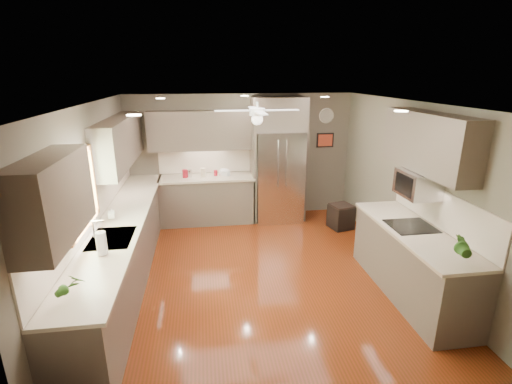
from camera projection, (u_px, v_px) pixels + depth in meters
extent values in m
plane|color=#4F210A|center=(260.00, 273.00, 5.58)|extent=(5.00, 5.00, 0.00)
plane|color=white|center=(261.00, 103.00, 4.82)|extent=(5.00, 5.00, 0.00)
plane|color=#61594A|center=(241.00, 157.00, 7.56)|extent=(4.50, 0.00, 4.50)
plane|color=#61594A|center=(310.00, 295.00, 2.84)|extent=(4.50, 0.00, 4.50)
plane|color=#61594A|center=(92.00, 202.00, 4.89)|extent=(0.00, 5.00, 5.00)
plane|color=#61594A|center=(410.00, 188.00, 5.51)|extent=(0.00, 5.00, 5.00)
cylinder|color=maroon|center=(185.00, 174.00, 7.17)|extent=(0.11, 0.11, 0.16)
cylinder|color=silver|center=(189.00, 174.00, 7.21)|extent=(0.11, 0.11, 0.16)
cylinder|color=beige|center=(203.00, 172.00, 7.23)|extent=(0.10, 0.10, 0.16)
cylinder|color=maroon|center=(216.00, 173.00, 7.30)|extent=(0.07, 0.07, 0.11)
imported|color=white|center=(112.00, 214.00, 5.10)|extent=(0.09, 0.09, 0.18)
imported|color=#295618|center=(72.00, 285.00, 3.25)|extent=(0.19, 0.17, 0.31)
imported|color=#295618|center=(463.00, 247.00, 3.93)|extent=(0.23, 0.20, 0.35)
imported|color=beige|center=(225.00, 174.00, 7.33)|extent=(0.31, 0.31, 0.06)
cube|color=#4A4235|center=(124.00, 250.00, 5.32)|extent=(0.60, 4.70, 0.90)
cube|color=beige|center=(122.00, 220.00, 5.18)|extent=(0.65, 4.70, 0.04)
cube|color=beige|center=(96.00, 202.00, 5.05)|extent=(0.02, 4.70, 0.50)
cube|color=#4A4235|center=(207.00, 200.00, 7.42)|extent=(1.85, 0.60, 0.90)
cube|color=beige|center=(207.00, 178.00, 7.26)|extent=(1.85, 0.65, 0.04)
cube|color=beige|center=(206.00, 160.00, 7.46)|extent=(1.85, 0.02, 0.50)
cube|color=#4A4235|center=(53.00, 199.00, 3.23)|extent=(0.33, 1.20, 0.75)
cube|color=#4A4235|center=(120.00, 141.00, 5.96)|extent=(0.33, 2.40, 0.75)
cube|color=#4A4235|center=(204.00, 130.00, 7.13)|extent=(2.15, 0.33, 0.75)
cube|color=#4A4235|center=(428.00, 142.00, 4.73)|extent=(0.33, 1.70, 0.75)
cube|color=#BFF2B2|center=(78.00, 192.00, 4.33)|extent=(0.01, 1.00, 0.80)
cube|color=#995129|center=(75.00, 156.00, 4.20)|extent=(0.05, 1.12, 0.06)
cube|color=#995129|center=(86.00, 226.00, 4.47)|extent=(0.05, 1.12, 0.06)
cube|color=#995129|center=(65.00, 207.00, 3.83)|extent=(0.05, 0.06, 0.80)
cube|color=#995129|center=(93.00, 179.00, 4.83)|extent=(0.05, 0.06, 0.80)
cube|color=silver|center=(112.00, 239.00, 4.56)|extent=(0.50, 0.70, 0.03)
cube|color=#262626|center=(112.00, 242.00, 4.57)|extent=(0.44, 0.62, 0.05)
cylinder|color=silver|center=(93.00, 231.00, 4.50)|extent=(0.02, 0.02, 0.24)
cylinder|color=silver|center=(97.00, 221.00, 4.47)|extent=(0.16, 0.02, 0.02)
cube|color=silver|center=(278.00, 176.00, 7.42)|extent=(0.92, 0.72, 1.82)
cube|color=black|center=(281.00, 193.00, 7.17)|extent=(0.88, 0.02, 0.02)
cube|color=black|center=(282.00, 163.00, 6.99)|extent=(0.01, 0.02, 1.00)
cylinder|color=silver|center=(278.00, 164.00, 6.94)|extent=(0.02, 0.02, 0.90)
cylinder|color=silver|center=(287.00, 164.00, 6.96)|extent=(0.02, 0.02, 0.90)
cube|color=#4A4235|center=(279.00, 114.00, 7.10)|extent=(1.04, 0.60, 0.63)
cube|color=#4A4235|center=(253.00, 176.00, 7.40)|extent=(0.06, 0.60, 1.82)
cube|color=#4A4235|center=(302.00, 174.00, 7.54)|extent=(0.06, 0.60, 1.82)
cube|color=#4A4235|center=(411.00, 263.00, 4.95)|extent=(0.65, 2.20, 0.90)
cube|color=beige|center=(415.00, 231.00, 4.81)|extent=(0.70, 2.20, 0.04)
cube|color=beige|center=(441.00, 209.00, 4.77)|extent=(0.02, 2.20, 0.50)
cube|color=black|center=(411.00, 226.00, 4.89)|extent=(0.56, 0.52, 0.01)
cube|color=silver|center=(418.00, 184.00, 4.89)|extent=(0.42, 0.55, 0.34)
cube|color=black|center=(404.00, 185.00, 4.86)|extent=(0.02, 0.40, 0.26)
cylinder|color=white|center=(257.00, 105.00, 5.11)|extent=(0.03, 0.03, 0.08)
cylinder|color=white|center=(257.00, 112.00, 5.14)|extent=(0.22, 0.22, 0.10)
sphere|color=white|center=(257.00, 119.00, 5.17)|extent=(0.16, 0.16, 0.16)
cube|color=white|center=(282.00, 110.00, 5.18)|extent=(0.48, 0.11, 0.01)
cube|color=white|center=(254.00, 108.00, 5.47)|extent=(0.11, 0.48, 0.01)
cube|color=white|center=(232.00, 111.00, 5.09)|extent=(0.48, 0.11, 0.01)
cube|color=white|center=(261.00, 113.00, 4.81)|extent=(0.11, 0.48, 0.01)
cylinder|color=white|center=(160.00, 98.00, 5.85)|extent=(0.14, 0.14, 0.01)
cylinder|color=white|center=(325.00, 97.00, 6.22)|extent=(0.14, 0.14, 0.01)
cylinder|color=white|center=(134.00, 115.00, 3.50)|extent=(0.14, 0.14, 0.01)
cylinder|color=white|center=(401.00, 111.00, 3.87)|extent=(0.14, 0.14, 0.01)
cylinder|color=white|center=(245.00, 96.00, 6.52)|extent=(0.14, 0.14, 0.01)
cylinder|color=white|center=(326.00, 116.00, 7.54)|extent=(0.30, 0.03, 0.30)
cylinder|color=silver|center=(327.00, 116.00, 7.52)|extent=(0.29, 0.00, 0.29)
cube|color=black|center=(325.00, 140.00, 7.68)|extent=(0.36, 0.03, 0.30)
cube|color=#B53D24|center=(325.00, 140.00, 7.67)|extent=(0.30, 0.01, 0.24)
cube|color=black|center=(341.00, 217.00, 7.16)|extent=(0.48, 0.48, 0.44)
cube|color=black|center=(342.00, 205.00, 7.09)|extent=(0.46, 0.46, 0.03)
cylinder|color=white|center=(102.00, 243.00, 4.09)|extent=(0.11, 0.11, 0.26)
cylinder|color=silver|center=(101.00, 242.00, 4.09)|extent=(0.02, 0.02, 0.28)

